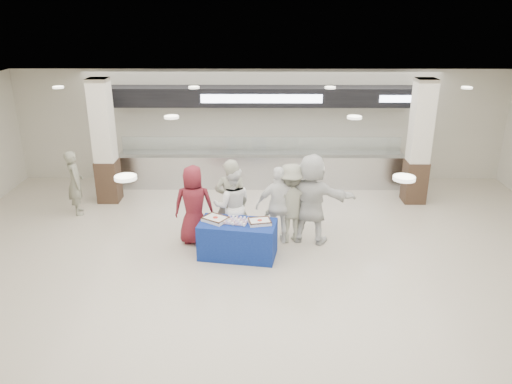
{
  "coord_description": "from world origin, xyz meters",
  "views": [
    {
      "loc": [
        -0.06,
        -8.06,
        4.95
      ],
      "look_at": [
        -0.12,
        1.6,
        1.24
      ],
      "focal_mm": 35.0,
      "sensor_mm": 36.0,
      "label": 1
    }
  ],
  "objects_px": {
    "civilian_maroon": "(194,205)",
    "soldier_b": "(291,203)",
    "civilian_white": "(311,199)",
    "display_table": "(238,239)",
    "chef_short": "(279,205)",
    "cupcake_tray": "(237,221)",
    "sheet_cake_left": "(215,219)",
    "chef_tall": "(232,206)",
    "sheet_cake_right": "(260,221)",
    "soldier_a": "(231,202)",
    "soldier_bg": "(75,183)"
  },
  "relations": [
    {
      "from": "sheet_cake_right",
      "to": "soldier_b",
      "type": "height_order",
      "value": "soldier_b"
    },
    {
      "from": "cupcake_tray",
      "to": "chef_short",
      "type": "xyz_separation_m",
      "value": [
        0.88,
        0.62,
        0.08
      ]
    },
    {
      "from": "display_table",
      "to": "cupcake_tray",
      "type": "distance_m",
      "value": 0.41
    },
    {
      "from": "civilian_white",
      "to": "soldier_bg",
      "type": "height_order",
      "value": "civilian_white"
    },
    {
      "from": "civilian_maroon",
      "to": "civilian_white",
      "type": "relative_size",
      "value": 0.87
    },
    {
      "from": "soldier_b",
      "to": "civilian_maroon",
      "type": "bearing_deg",
      "value": -9.73
    },
    {
      "from": "soldier_a",
      "to": "civilian_white",
      "type": "bearing_deg",
      "value": -179.51
    },
    {
      "from": "chef_tall",
      "to": "soldier_bg",
      "type": "bearing_deg",
      "value": -24.88
    },
    {
      "from": "civilian_white",
      "to": "civilian_maroon",
      "type": "bearing_deg",
      "value": 17.26
    },
    {
      "from": "display_table",
      "to": "sheet_cake_right",
      "type": "height_order",
      "value": "sheet_cake_right"
    },
    {
      "from": "civilian_maroon",
      "to": "chef_tall",
      "type": "bearing_deg",
      "value": 177.65
    },
    {
      "from": "civilian_maroon",
      "to": "soldier_b",
      "type": "bearing_deg",
      "value": 179.99
    },
    {
      "from": "sheet_cake_left",
      "to": "sheet_cake_right",
      "type": "distance_m",
      "value": 0.91
    },
    {
      "from": "sheet_cake_left",
      "to": "sheet_cake_right",
      "type": "height_order",
      "value": "sheet_cake_left"
    },
    {
      "from": "display_table",
      "to": "chef_tall",
      "type": "relative_size",
      "value": 0.9
    },
    {
      "from": "soldier_a",
      "to": "cupcake_tray",
      "type": "bearing_deg",
      "value": 101.74
    },
    {
      "from": "sheet_cake_right",
      "to": "soldier_bg",
      "type": "relative_size",
      "value": 0.31
    },
    {
      "from": "display_table",
      "to": "soldier_bg",
      "type": "bearing_deg",
      "value": 160.82
    },
    {
      "from": "display_table",
      "to": "chef_tall",
      "type": "bearing_deg",
      "value": 111.35
    },
    {
      "from": "soldier_a",
      "to": "civilian_white",
      "type": "xyz_separation_m",
      "value": [
        1.71,
        0.05,
        0.05
      ]
    },
    {
      "from": "cupcake_tray",
      "to": "soldier_bg",
      "type": "height_order",
      "value": "soldier_bg"
    },
    {
      "from": "chef_tall",
      "to": "soldier_bg",
      "type": "relative_size",
      "value": 1.07
    },
    {
      "from": "sheet_cake_left",
      "to": "soldier_b",
      "type": "relative_size",
      "value": 0.33
    },
    {
      "from": "soldier_b",
      "to": "civilian_white",
      "type": "xyz_separation_m",
      "value": [
        0.43,
        -0.03,
        0.12
      ]
    },
    {
      "from": "civilian_white",
      "to": "soldier_bg",
      "type": "relative_size",
      "value": 1.24
    },
    {
      "from": "cupcake_tray",
      "to": "chef_short",
      "type": "height_order",
      "value": "chef_short"
    },
    {
      "from": "display_table",
      "to": "civilian_maroon",
      "type": "distance_m",
      "value": 1.26
    },
    {
      "from": "sheet_cake_right",
      "to": "cupcake_tray",
      "type": "relative_size",
      "value": 1.06
    },
    {
      "from": "soldier_a",
      "to": "soldier_b",
      "type": "distance_m",
      "value": 1.28
    },
    {
      "from": "sheet_cake_right",
      "to": "civilian_maroon",
      "type": "height_order",
      "value": "civilian_maroon"
    },
    {
      "from": "display_table",
      "to": "soldier_b",
      "type": "bearing_deg",
      "value": 42.28
    },
    {
      "from": "sheet_cake_left",
      "to": "civilian_maroon",
      "type": "distance_m",
      "value": 0.75
    },
    {
      "from": "sheet_cake_left",
      "to": "chef_tall",
      "type": "xyz_separation_m",
      "value": [
        0.32,
        0.55,
        0.06
      ]
    },
    {
      "from": "cupcake_tray",
      "to": "civilian_white",
      "type": "relative_size",
      "value": 0.23
    },
    {
      "from": "soldier_b",
      "to": "chef_short",
      "type": "bearing_deg",
      "value": 5.82
    },
    {
      "from": "sheet_cake_right",
      "to": "civilian_white",
      "type": "relative_size",
      "value": 0.25
    },
    {
      "from": "display_table",
      "to": "chef_short",
      "type": "distance_m",
      "value": 1.19
    },
    {
      "from": "civilian_maroon",
      "to": "soldier_a",
      "type": "distance_m",
      "value": 0.8
    },
    {
      "from": "sheet_cake_left",
      "to": "chef_short",
      "type": "bearing_deg",
      "value": 22.82
    },
    {
      "from": "chef_tall",
      "to": "chef_short",
      "type": "distance_m",
      "value": 1.0
    },
    {
      "from": "display_table",
      "to": "soldier_b",
      "type": "xyz_separation_m",
      "value": [
        1.12,
        0.73,
        0.51
      ]
    },
    {
      "from": "soldier_b",
      "to": "sheet_cake_right",
      "type": "bearing_deg",
      "value": 36.37
    },
    {
      "from": "chef_tall",
      "to": "sheet_cake_left",
      "type": "bearing_deg",
      "value": 57.05
    },
    {
      "from": "sheet_cake_right",
      "to": "chef_tall",
      "type": "relative_size",
      "value": 0.29
    },
    {
      "from": "display_table",
      "to": "sheet_cake_left",
      "type": "relative_size",
      "value": 2.62
    },
    {
      "from": "civilian_maroon",
      "to": "civilian_white",
      "type": "height_order",
      "value": "civilian_white"
    },
    {
      "from": "civilian_maroon",
      "to": "chef_short",
      "type": "xyz_separation_m",
      "value": [
        1.83,
        0.0,
        -0.01
      ]
    },
    {
      "from": "chef_short",
      "to": "soldier_bg",
      "type": "relative_size",
      "value": 1.08
    },
    {
      "from": "display_table",
      "to": "chef_short",
      "type": "xyz_separation_m",
      "value": [
        0.87,
        0.64,
        0.49
      ]
    },
    {
      "from": "chef_short",
      "to": "soldier_b",
      "type": "distance_m",
      "value": 0.27
    }
  ]
}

